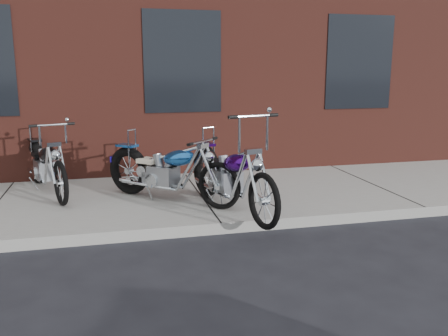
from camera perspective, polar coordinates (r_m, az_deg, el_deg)
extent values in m
plane|color=black|center=(6.15, -0.32, -7.99)|extent=(120.00, 120.00, 0.00)
cube|color=gray|center=(7.53, -2.96, -3.64)|extent=(22.00, 3.00, 0.15)
torus|color=black|center=(7.14, -1.62, -0.60)|extent=(0.32, 0.81, 0.79)
torus|color=black|center=(5.68, 5.66, -4.38)|extent=(0.23, 0.71, 0.71)
cube|color=gray|center=(6.53, 0.95, -1.90)|extent=(0.40, 0.50, 0.33)
ellipsoid|color=#370768|center=(6.19, 2.26, 0.35)|extent=(0.41, 0.65, 0.34)
cube|color=black|center=(6.73, -0.15, 0.44)|extent=(0.32, 0.36, 0.07)
cylinder|color=silver|center=(5.72, 5.00, -1.26)|extent=(0.11, 0.32, 0.59)
cylinder|color=silver|center=(5.71, 4.42, 6.15)|extent=(0.60, 0.16, 0.03)
cylinder|color=silver|center=(6.99, -1.34, 2.61)|extent=(0.03, 0.03, 0.53)
cylinder|color=silver|center=(6.83, 1.01, -2.51)|extent=(0.27, 0.98, 0.05)
torus|color=black|center=(7.44, -10.46, -0.44)|extent=(0.64, 0.63, 0.75)
torus|color=black|center=(6.53, 0.58, -2.31)|extent=(0.54, 0.52, 0.68)
cube|color=gray|center=(7.04, -6.31, -1.11)|extent=(0.50, 0.50, 0.31)
ellipsoid|color=#1F5EB1|center=(6.81, -4.38, 1.09)|extent=(0.60, 0.59, 0.32)
cube|color=beige|center=(7.15, -8.10, 0.77)|extent=(0.38, 0.38, 0.06)
cylinder|color=silver|center=(6.53, -0.41, 0.16)|extent=(0.25, 0.24, 0.56)
cylinder|color=silver|center=(6.53, -1.40, 3.17)|extent=(0.42, 0.44, 0.03)
cylinder|color=silver|center=(7.32, -10.07, 2.53)|extent=(0.03, 0.03, 0.50)
cylinder|color=silver|center=(7.30, -7.15, -1.75)|extent=(0.71, 0.69, 0.05)
torus|color=black|center=(8.56, -21.40, 0.47)|extent=(0.37, 0.74, 0.73)
torus|color=black|center=(7.04, -18.74, -1.98)|extent=(0.28, 0.65, 0.66)
cube|color=gray|center=(7.93, -20.44, -0.39)|extent=(0.40, 0.48, 0.30)
ellipsoid|color=black|center=(7.60, -20.13, 1.39)|extent=(0.43, 0.61, 0.31)
cube|color=black|center=(8.15, -20.95, 1.35)|extent=(0.32, 0.35, 0.06)
cylinder|color=silver|center=(7.10, -19.14, 0.32)|extent=(0.13, 0.29, 0.55)
cylinder|color=silver|center=(7.14, -19.69, 4.82)|extent=(0.54, 0.21, 0.03)
cylinder|color=silver|center=(8.41, -21.49, 2.95)|extent=(0.03, 0.03, 0.49)
cylinder|color=silver|center=(8.20, -19.89, -0.91)|extent=(0.34, 0.88, 0.05)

